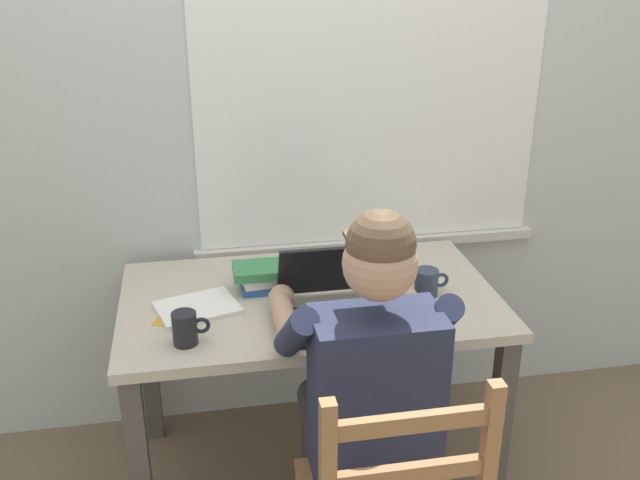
{
  "coord_description": "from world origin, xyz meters",
  "views": [
    {
      "loc": [
        -0.35,
        -2.09,
        1.83
      ],
      "look_at": [
        0.03,
        -0.05,
        0.95
      ],
      "focal_mm": 40.1,
      "sensor_mm": 36.0,
      "label": 1
    }
  ],
  "objects_px": {
    "coffee_mug_spare": "(186,328)",
    "computer_mouse": "(413,318)",
    "desk": "(310,323)",
    "laptop": "(335,302)",
    "coffee_mug_white": "(344,264)",
    "coffee_mug_dark": "(427,282)",
    "landscape_photo_print": "(176,320)",
    "book_stack_main": "(264,276)",
    "seated_person": "(366,382)"
  },
  "relations": [
    {
      "from": "desk",
      "to": "computer_mouse",
      "type": "height_order",
      "value": "computer_mouse"
    },
    {
      "from": "laptop",
      "to": "desk",
      "type": "bearing_deg",
      "value": 109.52
    },
    {
      "from": "seated_person",
      "to": "coffee_mug_white",
      "type": "bearing_deg",
      "value": 84.1
    },
    {
      "from": "computer_mouse",
      "to": "coffee_mug_white",
      "type": "bearing_deg",
      "value": 110.91
    },
    {
      "from": "desk",
      "to": "book_stack_main",
      "type": "height_order",
      "value": "book_stack_main"
    },
    {
      "from": "coffee_mug_dark",
      "to": "coffee_mug_white",
      "type": "bearing_deg",
      "value": 141.49
    },
    {
      "from": "laptop",
      "to": "book_stack_main",
      "type": "distance_m",
      "value": 0.3
    },
    {
      "from": "landscape_photo_print",
      "to": "coffee_mug_dark",
      "type": "bearing_deg",
      "value": 24.7
    },
    {
      "from": "coffee_mug_spare",
      "to": "landscape_photo_print",
      "type": "relative_size",
      "value": 0.85
    },
    {
      "from": "desk",
      "to": "laptop",
      "type": "xyz_separation_m",
      "value": [
        0.05,
        -0.15,
        0.15
      ]
    },
    {
      "from": "seated_person",
      "to": "coffee_mug_white",
      "type": "relative_size",
      "value": 10.78
    },
    {
      "from": "coffee_mug_dark",
      "to": "coffee_mug_spare",
      "type": "bearing_deg",
      "value": -167.84
    },
    {
      "from": "desk",
      "to": "book_stack_main",
      "type": "relative_size",
      "value": 6.3
    },
    {
      "from": "coffee_mug_white",
      "to": "coffee_mug_dark",
      "type": "xyz_separation_m",
      "value": [
        0.24,
        -0.19,
        -0.0
      ]
    },
    {
      "from": "coffee_mug_dark",
      "to": "computer_mouse",
      "type": "bearing_deg",
      "value": -120.02
    },
    {
      "from": "book_stack_main",
      "to": "seated_person",
      "type": "bearing_deg",
      "value": -66.26
    },
    {
      "from": "coffee_mug_white",
      "to": "coffee_mug_dark",
      "type": "distance_m",
      "value": 0.31
    },
    {
      "from": "book_stack_main",
      "to": "laptop",
      "type": "bearing_deg",
      "value": -49.22
    },
    {
      "from": "book_stack_main",
      "to": "coffee_mug_spare",
      "type": "bearing_deg",
      "value": -130.13
    },
    {
      "from": "book_stack_main",
      "to": "landscape_photo_print",
      "type": "bearing_deg",
      "value": -150.14
    },
    {
      "from": "desk",
      "to": "landscape_photo_print",
      "type": "height_order",
      "value": "landscape_photo_print"
    },
    {
      "from": "desk",
      "to": "computer_mouse",
      "type": "distance_m",
      "value": 0.39
    },
    {
      "from": "seated_person",
      "to": "laptop",
      "type": "bearing_deg",
      "value": 96.1
    },
    {
      "from": "laptop",
      "to": "coffee_mug_white",
      "type": "relative_size",
      "value": 2.95
    },
    {
      "from": "coffee_mug_white",
      "to": "book_stack_main",
      "type": "height_order",
      "value": "coffee_mug_white"
    },
    {
      "from": "desk",
      "to": "coffee_mug_spare",
      "type": "bearing_deg",
      "value": -149.97
    },
    {
      "from": "laptop",
      "to": "coffee_mug_spare",
      "type": "bearing_deg",
      "value": -169.76
    },
    {
      "from": "laptop",
      "to": "coffee_mug_dark",
      "type": "bearing_deg",
      "value": 14.79
    },
    {
      "from": "desk",
      "to": "seated_person",
      "type": "distance_m",
      "value": 0.45
    },
    {
      "from": "coffee_mug_white",
      "to": "coffee_mug_spare",
      "type": "xyz_separation_m",
      "value": [
        -0.55,
        -0.36,
        0.0
      ]
    },
    {
      "from": "seated_person",
      "to": "laptop",
      "type": "xyz_separation_m",
      "value": [
        -0.03,
        0.29,
        0.11
      ]
    },
    {
      "from": "coffee_mug_spare",
      "to": "book_stack_main",
      "type": "height_order",
      "value": "coffee_mug_spare"
    },
    {
      "from": "coffee_mug_dark",
      "to": "coffee_mug_spare",
      "type": "distance_m",
      "value": 0.81
    },
    {
      "from": "computer_mouse",
      "to": "coffee_mug_white",
      "type": "distance_m",
      "value": 0.39
    },
    {
      "from": "coffee_mug_spare",
      "to": "landscape_photo_print",
      "type": "distance_m",
      "value": 0.15
    },
    {
      "from": "desk",
      "to": "seated_person",
      "type": "xyz_separation_m",
      "value": [
        0.08,
        -0.44,
        0.05
      ]
    },
    {
      "from": "seated_person",
      "to": "coffee_mug_dark",
      "type": "bearing_deg",
      "value": 51.67
    },
    {
      "from": "desk",
      "to": "coffee_mug_spare",
      "type": "relative_size",
      "value": 11.21
    },
    {
      "from": "coffee_mug_dark",
      "to": "book_stack_main",
      "type": "height_order",
      "value": "coffee_mug_dark"
    },
    {
      "from": "desk",
      "to": "landscape_photo_print",
      "type": "bearing_deg",
      "value": -168.13
    },
    {
      "from": "coffee_mug_spare",
      "to": "computer_mouse",
      "type": "bearing_deg",
      "value": -0.31
    },
    {
      "from": "desk",
      "to": "computer_mouse",
      "type": "xyz_separation_m",
      "value": [
        0.28,
        -0.24,
        0.12
      ]
    },
    {
      "from": "computer_mouse",
      "to": "coffee_mug_white",
      "type": "relative_size",
      "value": 0.88
    },
    {
      "from": "desk",
      "to": "coffee_mug_white",
      "type": "bearing_deg",
      "value": 41.26
    },
    {
      "from": "computer_mouse",
      "to": "book_stack_main",
      "type": "height_order",
      "value": "book_stack_main"
    },
    {
      "from": "coffee_mug_white",
      "to": "coffee_mug_spare",
      "type": "height_order",
      "value": "coffee_mug_spare"
    },
    {
      "from": "computer_mouse",
      "to": "landscape_photo_print",
      "type": "xyz_separation_m",
      "value": [
        -0.72,
        0.15,
        -0.02
      ]
    },
    {
      "from": "laptop",
      "to": "computer_mouse",
      "type": "distance_m",
      "value": 0.25
    },
    {
      "from": "seated_person",
      "to": "landscape_photo_print",
      "type": "xyz_separation_m",
      "value": [
        -0.52,
        0.35,
        0.06
      ]
    },
    {
      "from": "laptop",
      "to": "coffee_mug_spare",
      "type": "distance_m",
      "value": 0.47
    }
  ]
}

